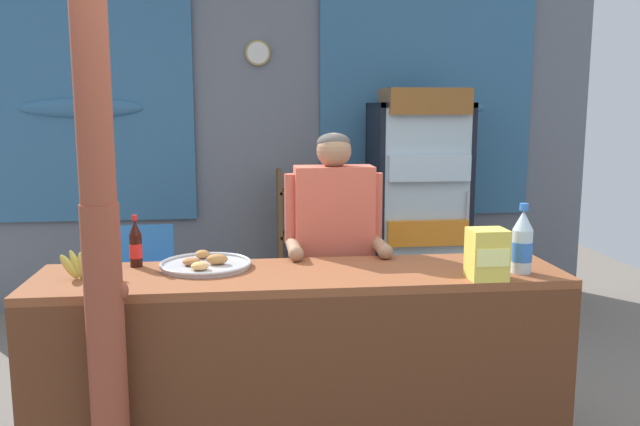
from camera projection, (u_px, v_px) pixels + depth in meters
name	position (u px, v px, depth m)	size (l,w,h in m)	color
ground_plane	(296.00, 388.00, 4.08)	(7.83, 7.83, 0.00)	slate
back_wall_curtained	(275.00, 135.00, 5.65)	(5.57, 0.22, 2.86)	slate
stall_counter	(304.00, 355.00, 3.07)	(2.51, 0.60, 0.95)	brown
timber_post	(99.00, 218.00, 2.59)	(0.18, 0.15, 2.71)	brown
drink_fridge	(418.00, 194.00, 5.32)	(0.76, 0.67, 1.87)	black
bottle_shelf_rack	(306.00, 238.00, 5.49)	(0.48, 0.28, 1.22)	brown
plastic_lawn_chair	(145.00, 277.00, 4.80)	(0.46, 0.46, 0.86)	#3884D6
shopkeeper	(334.00, 239.00, 3.62)	(0.54, 0.42, 1.59)	#28282D
soda_bottle_water	(522.00, 244.00, 3.08)	(0.10, 0.10, 0.33)	silver
soda_bottle_cola	(136.00, 245.00, 3.21)	(0.06, 0.06, 0.26)	black
snack_box_instant_noodle	(487.00, 254.00, 2.98)	(0.17, 0.15, 0.23)	#EAD14C
pastry_tray	(206.00, 264.00, 3.20)	(0.45, 0.45, 0.07)	#BCBCC1
banana_bunch	(88.00, 266.00, 2.99)	(0.27, 0.05, 0.16)	#CCC14C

